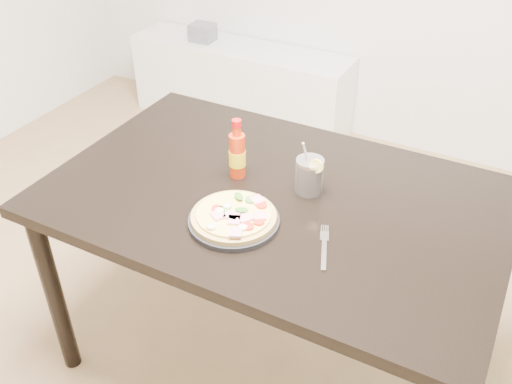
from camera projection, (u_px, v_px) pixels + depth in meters
The scene contains 8 objects.
dining_table at pixel (274, 215), 1.81m from camera, with size 1.40×0.90×0.75m.
plate at pixel (234, 221), 1.64m from camera, with size 0.26×0.26×0.02m, color black.
pizza at pixel (234, 216), 1.62m from camera, with size 0.25×0.25×0.03m.
hot_sauce_bottle at pixel (237, 154), 1.80m from camera, with size 0.07×0.07×0.20m.
cola_cup at pixel (309, 176), 1.74m from camera, with size 0.09×0.09×0.18m.
fork at pixel (324, 246), 1.56m from camera, with size 0.08×0.18×0.00m.
media_console at pixel (240, 85), 3.60m from camera, with size 1.40×0.34×0.50m, color white.
cd_stack at pixel (203, 32), 3.50m from camera, with size 0.14×0.12×0.10m.
Camera 1 is at (0.85, -0.83, 1.77)m, focal length 40.00 mm.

